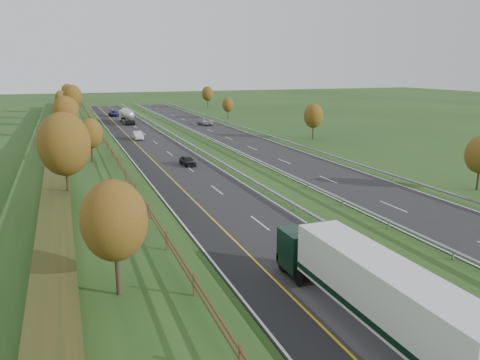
% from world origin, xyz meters
% --- Properties ---
extents(ground, '(400.00, 400.00, 0.00)m').
position_xyz_m(ground, '(8.00, 55.00, 0.00)').
color(ground, '#214117').
rests_on(ground, ground).
extents(near_carriageway, '(10.50, 200.00, 0.04)m').
position_xyz_m(near_carriageway, '(0.00, 60.00, 0.02)').
color(near_carriageway, black).
rests_on(near_carriageway, ground).
extents(far_carriageway, '(10.50, 200.00, 0.04)m').
position_xyz_m(far_carriageway, '(16.50, 60.00, 0.02)').
color(far_carriageway, black).
rests_on(far_carriageway, ground).
extents(hard_shoulder, '(3.00, 200.00, 0.04)m').
position_xyz_m(hard_shoulder, '(-3.75, 60.00, 0.02)').
color(hard_shoulder, black).
rests_on(hard_shoulder, ground).
extents(lane_markings, '(26.75, 200.00, 0.01)m').
position_xyz_m(lane_markings, '(6.40, 59.88, 0.05)').
color(lane_markings, silver).
rests_on(lane_markings, near_carriageway).
extents(embankment_left, '(12.00, 200.00, 2.00)m').
position_xyz_m(embankment_left, '(-13.00, 60.00, 1.00)').
color(embankment_left, '#214117').
rests_on(embankment_left, ground).
extents(hedge_left, '(2.20, 180.00, 1.10)m').
position_xyz_m(hedge_left, '(-15.00, 60.00, 2.55)').
color(hedge_left, '#2E3616').
rests_on(hedge_left, embankment_left).
extents(fence_left, '(0.12, 189.06, 1.20)m').
position_xyz_m(fence_left, '(-8.50, 59.59, 2.73)').
color(fence_left, '#422B19').
rests_on(fence_left, embankment_left).
extents(median_barrier_near, '(0.32, 200.00, 0.71)m').
position_xyz_m(median_barrier_near, '(5.70, 60.00, 0.61)').
color(median_barrier_near, gray).
rests_on(median_barrier_near, ground).
extents(median_barrier_far, '(0.32, 200.00, 0.71)m').
position_xyz_m(median_barrier_far, '(10.80, 60.00, 0.61)').
color(median_barrier_far, gray).
rests_on(median_barrier_far, ground).
extents(outer_barrier_far, '(0.32, 200.00, 0.71)m').
position_xyz_m(outer_barrier_far, '(22.30, 60.00, 0.62)').
color(outer_barrier_far, gray).
rests_on(outer_barrier_far, ground).
extents(trees_left, '(6.64, 164.30, 7.66)m').
position_xyz_m(trees_left, '(-12.64, 56.63, 6.37)').
color(trees_left, '#2D2116').
rests_on(trees_left, embankment_left).
extents(trees_far, '(8.45, 118.60, 7.12)m').
position_xyz_m(trees_far, '(29.80, 89.21, 4.25)').
color(trees_far, '#2D2116').
rests_on(trees_far, ground).
extents(box_lorry, '(2.58, 16.28, 4.06)m').
position_xyz_m(box_lorry, '(-0.20, 5.51, 2.33)').
color(box_lorry, black).
rests_on(box_lorry, near_carriageway).
extents(road_tanker, '(2.40, 11.22, 3.46)m').
position_xyz_m(road_tanker, '(0.60, 103.67, 1.86)').
color(road_tanker, silver).
rests_on(road_tanker, near_carriageway).
extents(car_dark_near, '(1.81, 3.87, 1.28)m').
position_xyz_m(car_dark_near, '(1.60, 49.18, 0.68)').
color(car_dark_near, black).
rests_on(car_dark_near, near_carriageway).
extents(car_silver_mid, '(1.71, 4.53, 1.48)m').
position_xyz_m(car_silver_mid, '(-1.13, 75.86, 0.78)').
color(car_silver_mid, silver).
rests_on(car_silver_mid, near_carriageway).
extents(car_small_far, '(2.67, 5.54, 1.56)m').
position_xyz_m(car_small_far, '(-0.72, 121.55, 0.82)').
color(car_small_far, '#151C42').
rests_on(car_small_far, near_carriageway).
extents(car_oncoming, '(2.54, 5.48, 1.52)m').
position_xyz_m(car_oncoming, '(17.23, 93.45, 0.80)').
color(car_oncoming, '#A7A8AC').
rests_on(car_oncoming, far_carriageway).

